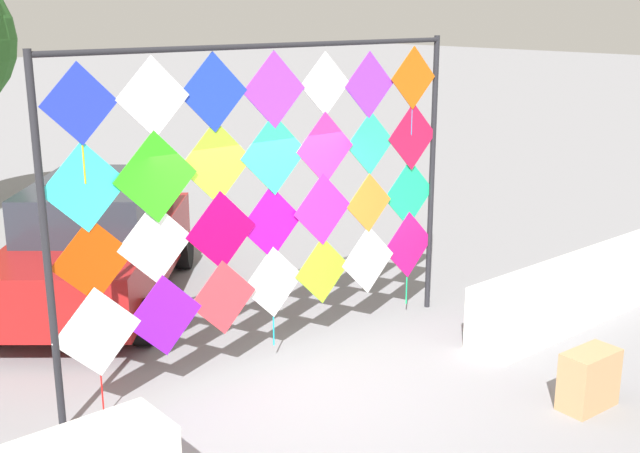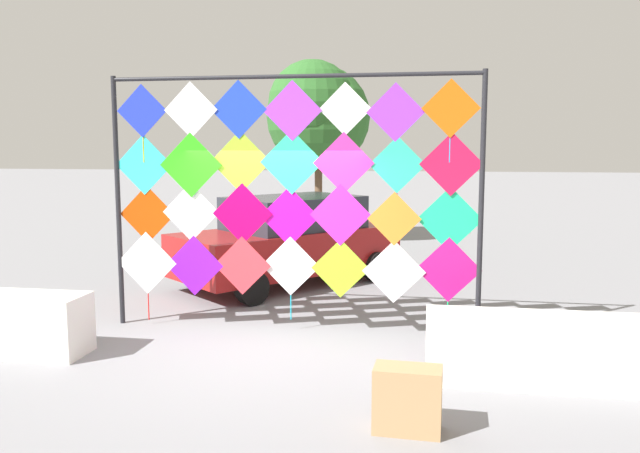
% 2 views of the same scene
% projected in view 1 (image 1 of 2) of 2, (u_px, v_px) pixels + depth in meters
% --- Properties ---
extents(ground, '(120.00, 120.00, 0.00)m').
position_uv_depth(ground, '(315.00, 394.00, 8.21)').
color(ground, gray).
extents(plaza_ledge_right, '(4.49, 0.63, 0.75)m').
position_uv_depth(plaza_ledge_right, '(595.00, 283.00, 10.39)').
color(plaza_ledge_right, silver).
rests_on(plaza_ledge_right, ground).
extents(kite_display_rack, '(5.12, 0.08, 3.53)m').
position_uv_depth(kite_display_rack, '(272.00, 184.00, 8.49)').
color(kite_display_rack, '#232328').
rests_on(kite_display_rack, ground).
extents(parked_car, '(4.08, 4.38, 1.63)m').
position_uv_depth(parked_car, '(98.00, 242.00, 10.64)').
color(parked_car, maroon).
rests_on(parked_car, ground).
extents(cardboard_box_large, '(0.62, 0.36, 0.60)m').
position_uv_depth(cardboard_box_large, '(589.00, 379.00, 7.87)').
color(cardboard_box_large, tan).
rests_on(cardboard_box_large, ground).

